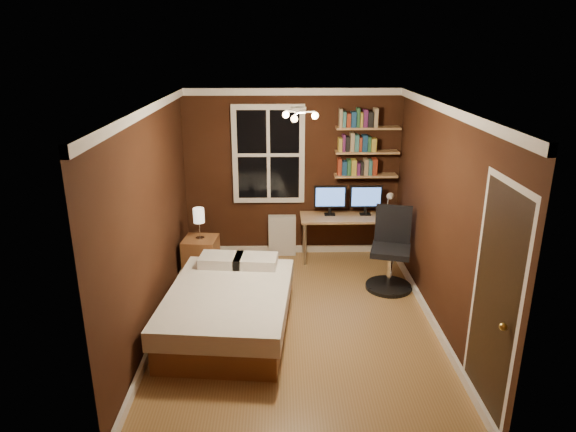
{
  "coord_description": "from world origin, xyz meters",
  "views": [
    {
      "loc": [
        -0.21,
        -5.34,
        3.12
      ],
      "look_at": [
        -0.09,
        0.45,
        1.15
      ],
      "focal_mm": 32.0,
      "sensor_mm": 36.0,
      "label": 1
    }
  ],
  "objects_px": {
    "bed": "(229,309)",
    "monitor_right": "(366,200)",
    "nightstand": "(201,257)",
    "radiator": "(282,235)",
    "desk": "(348,220)",
    "bedside_lamp": "(199,224)",
    "monitor_left": "(330,200)",
    "desk_lamp": "(389,205)",
    "office_chair": "(390,257)"
  },
  "relations": [
    {
      "from": "desk_lamp",
      "to": "bedside_lamp",
      "type": "bearing_deg",
      "value": -170.58
    },
    {
      "from": "desk_lamp",
      "to": "office_chair",
      "type": "relative_size",
      "value": 0.4
    },
    {
      "from": "bedside_lamp",
      "to": "monitor_left",
      "type": "xyz_separation_m",
      "value": [
        1.84,
        0.65,
        0.12
      ]
    },
    {
      "from": "monitor_right",
      "to": "radiator",
      "type": "bearing_deg",
      "value": 175.29
    },
    {
      "from": "bed",
      "to": "bedside_lamp",
      "type": "relative_size",
      "value": 4.51
    },
    {
      "from": "office_chair",
      "to": "bedside_lamp",
      "type": "bearing_deg",
      "value": -172.81
    },
    {
      "from": "nightstand",
      "to": "desk_lamp",
      "type": "xyz_separation_m",
      "value": [
        2.67,
        0.44,
        0.61
      ]
    },
    {
      "from": "radiator",
      "to": "nightstand",
      "type": "bearing_deg",
      "value": -146.38
    },
    {
      "from": "desk",
      "to": "desk_lamp",
      "type": "distance_m",
      "value": 0.64
    },
    {
      "from": "monitor_left",
      "to": "monitor_right",
      "type": "height_order",
      "value": "same"
    },
    {
      "from": "monitor_right",
      "to": "office_chair",
      "type": "height_order",
      "value": "monitor_right"
    },
    {
      "from": "desk",
      "to": "bed",
      "type": "bearing_deg",
      "value": -128.38
    },
    {
      "from": "monitor_left",
      "to": "nightstand",
      "type": "bearing_deg",
      "value": -160.55
    },
    {
      "from": "office_chair",
      "to": "radiator",
      "type": "bearing_deg",
      "value": 157.08
    },
    {
      "from": "desk",
      "to": "office_chair",
      "type": "bearing_deg",
      "value": -65.49
    },
    {
      "from": "office_chair",
      "to": "bed",
      "type": "bearing_deg",
      "value": -136.93
    },
    {
      "from": "bed",
      "to": "radiator",
      "type": "distance_m",
      "value": 2.27
    },
    {
      "from": "bedside_lamp",
      "to": "monitor_right",
      "type": "xyz_separation_m",
      "value": [
        2.37,
        0.65,
        0.12
      ]
    },
    {
      "from": "monitor_right",
      "to": "nightstand",
      "type": "bearing_deg",
      "value": -164.67
    },
    {
      "from": "desk",
      "to": "office_chair",
      "type": "distance_m",
      "value": 1.07
    },
    {
      "from": "radiator",
      "to": "monitor_left",
      "type": "relative_size",
      "value": 1.3
    },
    {
      "from": "radiator",
      "to": "desk",
      "type": "distance_m",
      "value": 1.04
    },
    {
      "from": "desk_lamp",
      "to": "bed",
      "type": "bearing_deg",
      "value": -138.89
    },
    {
      "from": "bed",
      "to": "bedside_lamp",
      "type": "height_order",
      "value": "bedside_lamp"
    },
    {
      "from": "bedside_lamp",
      "to": "desk",
      "type": "height_order",
      "value": "bedside_lamp"
    },
    {
      "from": "radiator",
      "to": "desk",
      "type": "xyz_separation_m",
      "value": [
        0.98,
        -0.17,
        0.3
      ]
    },
    {
      "from": "radiator",
      "to": "bed",
      "type": "bearing_deg",
      "value": -105.69
    },
    {
      "from": "bed",
      "to": "monitor_right",
      "type": "bearing_deg",
      "value": 53.84
    },
    {
      "from": "monitor_right",
      "to": "office_chair",
      "type": "xyz_separation_m",
      "value": [
        0.18,
        -1.03,
        -0.47
      ]
    },
    {
      "from": "monitor_left",
      "to": "radiator",
      "type": "bearing_deg",
      "value": 171.8
    },
    {
      "from": "bedside_lamp",
      "to": "monitor_right",
      "type": "bearing_deg",
      "value": 15.33
    },
    {
      "from": "nightstand",
      "to": "monitor_right",
      "type": "xyz_separation_m",
      "value": [
        2.37,
        0.65,
        0.62
      ]
    },
    {
      "from": "nightstand",
      "to": "radiator",
      "type": "xyz_separation_m",
      "value": [
        1.13,
        0.75,
        0.03
      ]
    },
    {
      "from": "desk_lamp",
      "to": "office_chair",
      "type": "distance_m",
      "value": 0.95
    },
    {
      "from": "bedside_lamp",
      "to": "radiator",
      "type": "xyz_separation_m",
      "value": [
        1.13,
        0.75,
        -0.47
      ]
    },
    {
      "from": "bed",
      "to": "monitor_left",
      "type": "relative_size",
      "value": 4.11
    },
    {
      "from": "desk",
      "to": "monitor_left",
      "type": "bearing_deg",
      "value": 165.39
    },
    {
      "from": "monitor_left",
      "to": "bed",
      "type": "bearing_deg",
      "value": -122.41
    },
    {
      "from": "monitor_left",
      "to": "office_chair",
      "type": "bearing_deg",
      "value": -55.49
    },
    {
      "from": "bedside_lamp",
      "to": "desk_lamp",
      "type": "height_order",
      "value": "desk_lamp"
    },
    {
      "from": "office_chair",
      "to": "nightstand",
      "type": "bearing_deg",
      "value": -172.81
    },
    {
      "from": "bed",
      "to": "desk_lamp",
      "type": "relative_size",
      "value": 4.46
    },
    {
      "from": "bedside_lamp",
      "to": "monitor_left",
      "type": "height_order",
      "value": "monitor_left"
    },
    {
      "from": "monitor_left",
      "to": "office_chair",
      "type": "distance_m",
      "value": 1.34
    },
    {
      "from": "radiator",
      "to": "desk_lamp",
      "type": "relative_size",
      "value": 1.41
    },
    {
      "from": "monitor_right",
      "to": "monitor_left",
      "type": "bearing_deg",
      "value": 180.0
    },
    {
      "from": "nightstand",
      "to": "monitor_right",
      "type": "bearing_deg",
      "value": 20.81
    },
    {
      "from": "bed",
      "to": "radiator",
      "type": "relative_size",
      "value": 3.16
    },
    {
      "from": "nightstand",
      "to": "bedside_lamp",
      "type": "height_order",
      "value": "bedside_lamp"
    },
    {
      "from": "nightstand",
      "to": "desk",
      "type": "distance_m",
      "value": 2.21
    }
  ]
}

